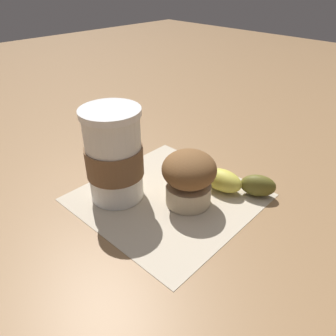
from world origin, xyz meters
The scene contains 5 objects.
ground_plane centered at (0.00, 0.00, 0.00)m, with size 3.00×3.00×0.00m, color #936D47.
paper_napkin centered at (0.00, 0.00, 0.00)m, with size 0.26×0.26×0.00m, color beige.
coffee_cup centered at (-0.06, 0.06, 0.08)m, with size 0.09×0.09×0.15m.
muffin centered at (0.01, -0.03, 0.05)m, with size 0.08×0.08×0.09m.
banana centered at (0.09, -0.05, 0.02)m, with size 0.09×0.17×0.04m.
Camera 1 is at (-0.31, -0.31, 0.33)m, focal length 35.00 mm.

